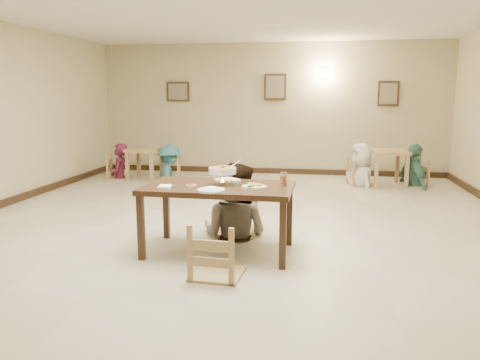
% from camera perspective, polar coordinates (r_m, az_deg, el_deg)
% --- Properties ---
extents(floor, '(10.00, 10.00, 0.00)m').
position_cam_1_polar(floor, '(6.25, -0.97, -6.45)').
color(floor, beige).
rests_on(floor, ground).
extents(wall_back, '(10.00, 0.00, 10.00)m').
position_cam_1_polar(wall_back, '(10.95, 3.76, 8.62)').
color(wall_back, '#BCAF8B').
rests_on(wall_back, floor).
extents(baseboard_back, '(8.00, 0.06, 0.12)m').
position_cam_1_polar(baseboard_back, '(11.05, 3.66, 1.13)').
color(baseboard_back, black).
rests_on(baseboard_back, floor).
extents(picture_a, '(0.55, 0.04, 0.45)m').
position_cam_1_polar(picture_a, '(11.33, -7.57, 10.63)').
color(picture_a, '#362713').
rests_on(picture_a, wall_back).
extents(picture_b, '(0.50, 0.04, 0.60)m').
position_cam_1_polar(picture_b, '(10.89, 4.30, 11.24)').
color(picture_b, '#362713').
rests_on(picture_b, wall_back).
extents(picture_c, '(0.45, 0.04, 0.55)m').
position_cam_1_polar(picture_c, '(10.95, 17.64, 10.01)').
color(picture_c, '#362713').
rests_on(picture_c, wall_back).
extents(wall_sconce, '(0.16, 0.05, 0.22)m').
position_cam_1_polar(wall_sconce, '(10.86, 10.26, 12.69)').
color(wall_sconce, '#FFD88C').
rests_on(wall_sconce, wall_back).
extents(main_table, '(1.70, 0.98, 0.79)m').
position_cam_1_polar(main_table, '(5.34, -2.64, -1.52)').
color(main_table, '#362215').
rests_on(main_table, floor).
extents(chair_far, '(0.51, 0.51, 1.09)m').
position_cam_1_polar(chair_far, '(6.09, -0.36, -1.64)').
color(chair_far, tan).
rests_on(chair_far, floor).
extents(chair_near, '(0.50, 0.50, 1.07)m').
position_cam_1_polar(chair_near, '(4.67, -2.85, -5.43)').
color(chair_near, tan).
rests_on(chair_near, floor).
extents(main_diner, '(1.09, 0.95, 1.91)m').
position_cam_1_polar(main_diner, '(5.94, -0.66, 2.13)').
color(main_diner, gray).
rests_on(main_diner, floor).
extents(curry_warmer, '(0.35, 0.31, 0.28)m').
position_cam_1_polar(curry_warmer, '(5.32, -2.15, 1.14)').
color(curry_warmer, silver).
rests_on(curry_warmer, main_table).
extents(rice_plate_far, '(0.32, 0.32, 0.07)m').
position_cam_1_polar(rice_plate_far, '(5.57, -1.54, -0.00)').
color(rice_plate_far, white).
rests_on(rice_plate_far, main_table).
extents(rice_plate_near, '(0.29, 0.29, 0.07)m').
position_cam_1_polar(rice_plate_near, '(4.99, -3.56, -1.21)').
color(rice_plate_near, white).
rests_on(rice_plate_near, main_table).
extents(fried_plate, '(0.28, 0.28, 0.06)m').
position_cam_1_polar(fried_plate, '(5.16, 1.73, -0.77)').
color(fried_plate, white).
rests_on(fried_plate, main_table).
extents(chili_dish, '(0.11, 0.11, 0.02)m').
position_cam_1_polar(chili_dish, '(5.32, -5.99, -0.59)').
color(chili_dish, white).
rests_on(chili_dish, main_table).
extents(napkin_cutlery, '(0.17, 0.27, 0.03)m').
position_cam_1_polar(napkin_cutlery, '(5.21, -9.12, -0.85)').
color(napkin_cutlery, white).
rests_on(napkin_cutlery, main_table).
extents(drink_glass, '(0.08, 0.08, 0.15)m').
position_cam_1_polar(drink_glass, '(5.31, 5.29, 0.07)').
color(drink_glass, white).
rests_on(drink_glass, main_table).
extents(bg_table_left, '(0.72, 0.72, 0.67)m').
position_cam_1_polar(bg_table_left, '(10.39, -11.56, 3.05)').
color(bg_table_left, tan).
rests_on(bg_table_left, floor).
extents(bg_table_right, '(0.81, 0.81, 0.72)m').
position_cam_1_polar(bg_table_right, '(9.90, 17.57, 2.68)').
color(bg_table_right, tan).
rests_on(bg_table_right, floor).
extents(bg_chair_ll, '(0.49, 0.49, 1.04)m').
position_cam_1_polar(bg_chair_ll, '(10.55, -14.52, 2.92)').
color(bg_chair_ll, tan).
rests_on(bg_chair_ll, floor).
extents(bg_chair_lr, '(0.42, 0.42, 0.90)m').
position_cam_1_polar(bg_chair_lr, '(10.23, -8.57, 2.51)').
color(bg_chair_lr, tan).
rests_on(bg_chair_lr, floor).
extents(bg_chair_rl, '(0.46, 0.46, 0.98)m').
position_cam_1_polar(bg_chair_rl, '(9.81, 14.55, 2.22)').
color(bg_chair_rl, tan).
rests_on(bg_chair_rl, floor).
extents(bg_chair_rr, '(0.46, 0.46, 0.98)m').
position_cam_1_polar(bg_chair_rr, '(10.01, 20.49, 2.06)').
color(bg_chair_rr, tan).
rests_on(bg_chair_rr, floor).
extents(bg_diner_a, '(0.45, 0.62, 1.56)m').
position_cam_1_polar(bg_diner_a, '(10.52, -14.58, 4.32)').
color(bg_diner_a, '#591830').
rests_on(bg_diner_a, floor).
extents(bg_diner_b, '(0.90, 1.14, 1.54)m').
position_cam_1_polar(bg_diner_b, '(10.20, -8.61, 4.31)').
color(bg_diner_b, teal).
rests_on(bg_diner_b, floor).
extents(bg_diner_c, '(0.81, 0.98, 1.71)m').
position_cam_1_polar(bg_diner_c, '(9.76, 14.65, 4.36)').
color(bg_diner_c, silver).
rests_on(bg_diner_c, floor).
extents(bg_diner_d, '(0.69, 1.09, 1.73)m').
position_cam_1_polar(bg_diner_d, '(9.97, 20.62, 4.19)').
color(bg_diner_d, '#488473').
rests_on(bg_diner_d, floor).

